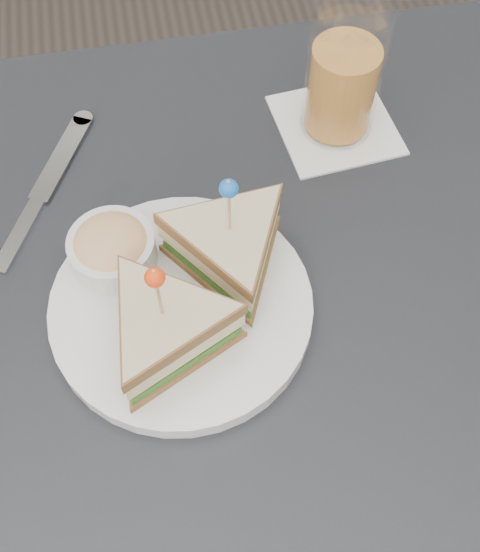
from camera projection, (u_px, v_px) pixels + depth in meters
name	position (u px, v px, depth m)	size (l,w,h in m)	color
ground_plane	(236.00, 497.00, 1.31)	(3.50, 3.50, 0.00)	#3F3833
table	(232.00, 346.00, 0.74)	(0.80, 0.80, 0.75)	black
plate_meal	(186.00, 288.00, 0.64)	(0.29, 0.27, 0.15)	white
cutlery_knife	(42.00, 194.00, 0.74)	(0.12, 0.21, 0.01)	silver
drink_set	(343.00, 78.00, 0.73)	(0.14, 0.14, 0.16)	white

